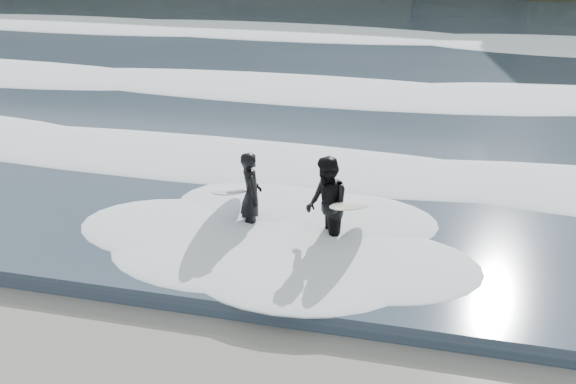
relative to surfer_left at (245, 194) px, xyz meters
name	(u,v)px	position (x,y,z in m)	size (l,w,h in m)	color
sea	(454,29)	(2.66, 23.17, -0.67)	(90.00, 52.00, 0.30)	#313E4F
foam_near	(411,169)	(2.66, 3.17, -0.42)	(60.00, 3.20, 0.20)	white
foam_mid	(434,90)	(2.66, 10.17, -0.40)	(60.00, 4.00, 0.24)	white
foam_far	(450,37)	(2.66, 19.17, -0.37)	(60.00, 4.80, 0.30)	white
surfer_left	(245,194)	(0.00, 0.00, 0.00)	(1.17, 2.21, 1.61)	black
surfer_right	(329,206)	(1.59, -0.30, 0.06)	(1.27, 1.89, 1.73)	black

